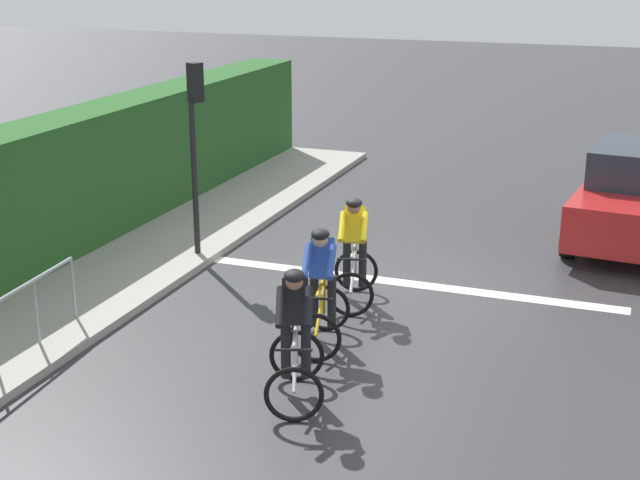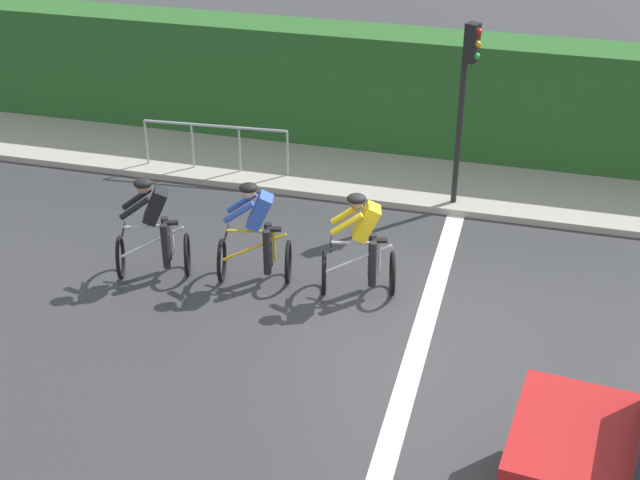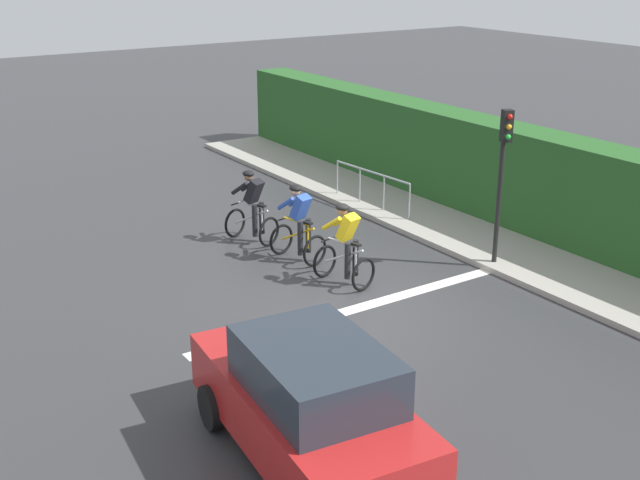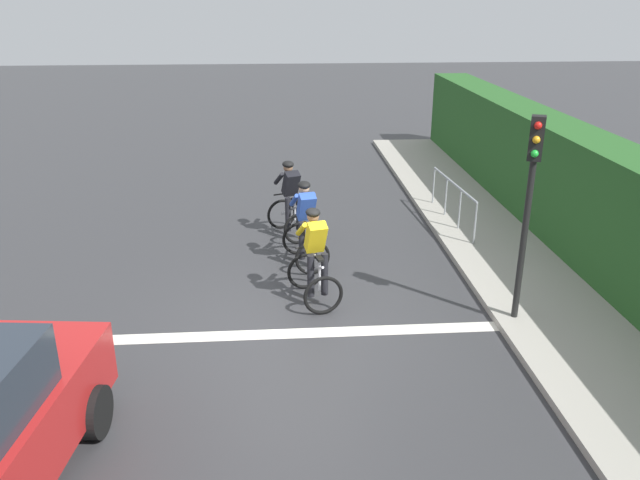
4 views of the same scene
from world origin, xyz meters
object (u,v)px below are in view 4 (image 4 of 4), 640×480
cyclist_lead (290,201)px  cyclist_mid (315,259)px  traffic_light_near_crossing (530,191)px  cyclist_second (306,226)px  pedestrian_railing_kerbside (453,194)px

cyclist_lead → cyclist_mid: same height
cyclist_mid → traffic_light_near_crossing: traffic_light_near_crossing is taller
cyclist_lead → cyclist_mid: (0.32, -3.16, 0.00)m
cyclist_second → traffic_light_near_crossing: size_ratio=0.50×
cyclist_second → cyclist_lead: bearing=99.1°
cyclist_lead → cyclist_mid: 3.17m
cyclist_second → cyclist_mid: (0.07, -1.60, 0.00)m
cyclist_second → pedestrian_railing_kerbside: 3.92m
cyclist_mid → pedestrian_railing_kerbside: 4.86m
cyclist_mid → traffic_light_near_crossing: bearing=-18.3°
cyclist_second → traffic_light_near_crossing: bearing=-39.6°
cyclist_mid → pedestrian_railing_kerbside: (3.32, 3.55, -0.04)m
pedestrian_railing_kerbside → cyclist_second: bearing=-150.2°
cyclist_lead → traffic_light_near_crossing: (3.43, -4.19, 1.43)m
cyclist_lead → pedestrian_railing_kerbside: bearing=6.1°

